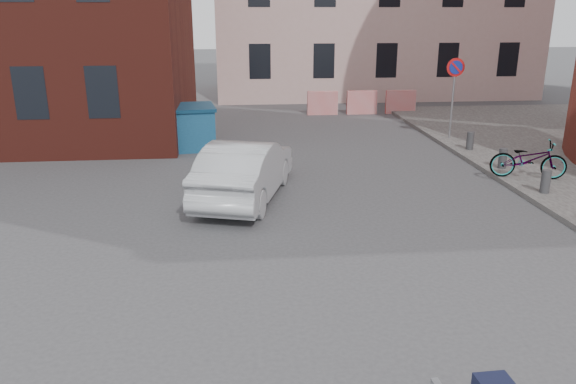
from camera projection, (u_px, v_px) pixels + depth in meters
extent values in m
plane|color=#38383A|center=(313.00, 271.00, 9.55)|extent=(120.00, 120.00, 0.00)
cylinder|color=gray|center=(453.00, 99.00, 18.66)|extent=(0.07, 0.07, 2.60)
cylinder|color=red|center=(456.00, 67.00, 18.32)|extent=(0.60, 0.03, 0.60)
cylinder|color=navy|center=(456.00, 67.00, 18.30)|extent=(0.44, 0.03, 0.44)
cylinder|color=#3A3A3D|center=(546.00, 181.00, 13.19)|extent=(0.22, 0.22, 0.55)
cylinder|color=#3A3A3D|center=(503.00, 158.00, 15.28)|extent=(0.22, 0.22, 0.55)
cylinder|color=#3A3A3D|center=(470.00, 141.00, 17.36)|extent=(0.22, 0.22, 0.55)
cube|color=red|center=(323.00, 103.00, 23.83)|extent=(1.30, 0.18, 1.00)
cube|color=red|center=(362.00, 102.00, 23.99)|extent=(1.30, 0.18, 1.00)
cube|color=red|center=(401.00, 102.00, 24.14)|extent=(1.30, 0.18, 1.00)
cube|color=#1A527C|center=(163.00, 130.00, 17.77)|extent=(3.34, 1.98, 1.26)
cube|color=navy|center=(162.00, 108.00, 17.56)|extent=(3.46, 2.10, 0.11)
imported|color=#ABAEB2|center=(245.00, 170.00, 13.06)|extent=(2.59, 4.48, 1.39)
imported|color=black|center=(529.00, 159.00, 14.32)|extent=(1.98, 1.16, 0.98)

